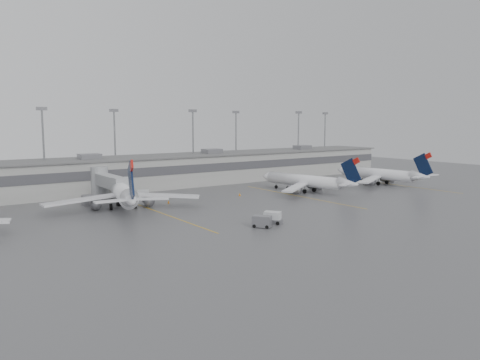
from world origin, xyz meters
TOP-DOWN VIEW (x-y plane):
  - ground at (0.00, 0.00)m, footprint 260.00×260.00m
  - terminal at (-0.01, 57.98)m, footprint 152.00×17.00m
  - light_masts at (0.00, 63.75)m, footprint 142.40×8.00m
  - jet_bridge_right at (-20.50, 45.72)m, footprint 4.00×17.20m
  - stand_markings at (-0.00, 24.00)m, footprint 105.25×40.00m
  - jet_mid_left at (-21.73, 32.67)m, footprint 29.31×33.29m
  - jet_mid_right at (23.17, 26.95)m, footprint 25.28×28.61m
  - jet_far_right at (49.51, 25.75)m, footprint 26.40×29.68m
  - baggage_tug at (-6.17, 4.71)m, footprint 3.47×3.75m
  - baggage_cart at (-9.37, 3.51)m, footprint 3.15×3.43m
  - gse_uld_b at (-13.05, 42.52)m, footprint 3.03×2.61m
  - gse_uld_c at (29.58, 38.00)m, footprint 3.05×2.43m
  - gse_loader at (-26.28, 40.59)m, footprint 2.34×3.42m
  - cone_b at (-11.64, 32.75)m, footprint 0.42×0.42m
  - cone_c at (6.57, 32.32)m, footprint 0.46×0.46m
  - cone_d at (57.27, 37.28)m, footprint 0.38×0.38m

SIDE VIEW (x-z plane):
  - ground at x=0.00m, z-range 0.00..0.00m
  - stand_markings at x=0.00m, z-range 0.00..0.01m
  - cone_d at x=57.27m, z-range 0.00..0.60m
  - cone_b at x=-11.64m, z-range 0.00..0.67m
  - cone_c at x=6.57m, z-range 0.00..0.74m
  - baggage_tug at x=-6.17m, z-range -0.23..1.84m
  - gse_uld_b at x=-13.05m, z-range 0.00..1.81m
  - gse_uld_c at x=29.58m, z-range 0.00..1.89m
  - baggage_cart at x=-9.37m, z-range 0.04..1.97m
  - gse_loader at x=-26.28m, z-range 0.00..2.02m
  - jet_mid_right at x=23.17m, z-range -1.77..7.58m
  - jet_far_right at x=49.51m, z-range -1.82..7.78m
  - jet_mid_left at x=-21.73m, z-range -2.08..8.92m
  - jet_bridge_right at x=-20.50m, z-range 0.37..7.37m
  - terminal at x=-0.01m, z-range -0.55..8.90m
  - light_masts at x=0.00m, z-range 1.73..22.33m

